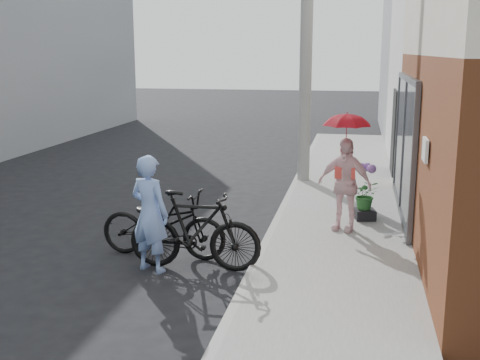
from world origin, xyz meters
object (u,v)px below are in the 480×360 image
(utility_pole, at_px, (307,31))
(kimono_woman, at_px, (344,184))
(bike_left, at_px, (163,224))
(officer, at_px, (150,214))
(planter, at_px, (365,214))
(bike_right, at_px, (195,231))

(utility_pole, relative_size, kimono_woman, 4.49)
(bike_left, xyz_separation_m, kimono_woman, (2.65, 1.53, 0.38))
(utility_pole, bearing_deg, officer, -104.99)
(bike_left, height_order, kimono_woman, kimono_woman)
(bike_left, distance_m, planter, 3.77)
(officer, bearing_deg, utility_pole, -84.61)
(bike_left, relative_size, bike_right, 1.03)
(officer, relative_size, bike_left, 0.85)
(utility_pole, relative_size, planter, 20.39)
(bike_right, relative_size, planter, 5.57)
(officer, distance_m, bike_right, 0.67)
(bike_left, relative_size, kimono_woman, 1.26)
(utility_pole, bearing_deg, bike_right, -99.81)
(bike_right, bearing_deg, kimono_woman, -46.78)
(bike_right, xyz_separation_m, planter, (2.40, 2.69, -0.36))
(utility_pole, xyz_separation_m, planter, (1.39, -3.18, -3.29))
(bike_right, bearing_deg, bike_left, 53.03)
(kimono_woman, bearing_deg, bike_left, -131.73)
(kimono_woman, bearing_deg, bike_right, -117.65)
(officer, distance_m, planter, 4.19)
(bike_left, height_order, bike_right, bike_right)
(planter, bearing_deg, utility_pole, 113.61)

